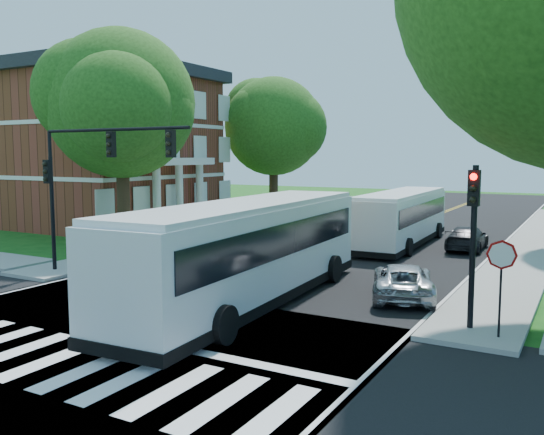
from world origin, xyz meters
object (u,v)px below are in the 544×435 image
Objects in this scene: dark_sedan at (467,238)px; hatchback at (140,256)px; signal_nw at (91,166)px; suv at (403,281)px; bus_follow at (402,217)px; bus_lead at (248,250)px; signal_ne at (473,225)px.

hatchback is at bearing 49.49° from dark_sedan.
signal_nw reaches higher than dark_sedan.
suv is at bearing 14.42° from signal_nw.
bus_lead is at bearing 85.18° from bus_follow.
suv is (10.43, 1.35, -0.17)m from hatchback.
signal_ne is at bearing 0.05° from signal_nw.
signal_nw is 0.55× the size of bus_lead.
bus_lead reaches higher than dark_sedan.
signal_nw is at bearing 50.36° from dark_sedan.
dark_sedan is at bearing -107.83° from suv.
bus_lead is at bearing -178.00° from signal_ne.
signal_nw is 16.52m from bus_follow.
dark_sedan is (10.39, 12.68, -0.15)m from hatchback.
signal_ne is 4.62m from suv.
signal_nw is at bearing 59.00° from bus_follow.
bus_lead is 1.16× the size of bus_follow.
bus_lead is 3.08× the size of suv.
signal_nw reaches higher than bus_lead.
signal_ne is 15.53m from bus_follow.
hatchback is (-7.01, -12.65, -0.76)m from bus_follow.
signal_nw reaches higher than signal_ne.
signal_ne reaches higher than suv.
suv is at bearing 174.93° from hatchback.
signal_ne is at bearing 160.79° from hatchback.
suv is at bearing 89.01° from dark_sedan.
signal_ne is 6.99m from bus_lead.
hatchback is 10.52m from suv.
dark_sedan is at bearing 178.65° from bus_follow.
bus_follow reaches higher than dark_sedan.
signal_ne is at bearing 114.94° from suv.
bus_follow is at bearing -0.69° from dark_sedan.
hatchback is (0.92, 1.56, -3.62)m from signal_nw.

